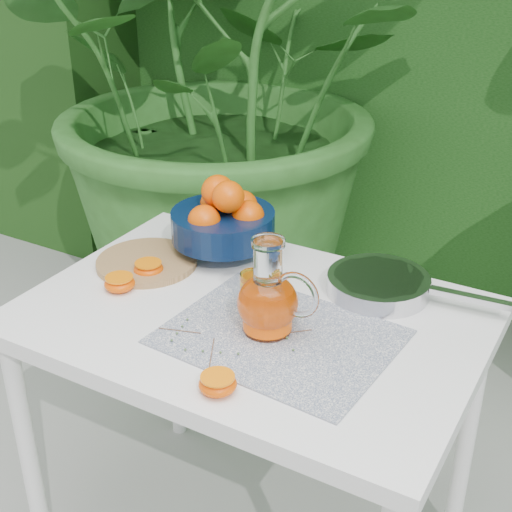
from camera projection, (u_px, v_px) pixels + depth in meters
The scene contains 10 objects.
potted_plant_left at pixel (236, 70), 2.61m from camera, with size 2.00×2.00×2.00m, color #2A5B1F.
white_table at pixel (252, 342), 1.61m from camera, with size 1.00×0.70×0.75m.
placemat at pixel (279, 337), 1.49m from camera, with size 0.46×0.36×0.00m, color #0C1E44.
cutting_board at pixel (147, 262), 1.77m from camera, with size 0.25×0.25×0.02m, color #9D7447.
fruit_bowl at pixel (224, 219), 1.79m from camera, with size 0.32×0.32×0.21m.
juice_pitcher at pixel (269, 300), 1.47m from camera, with size 0.18×0.13×0.21m.
juice_tumbler at pixel (253, 292), 1.56m from camera, with size 0.07×0.07×0.09m.
saute_pan at pixel (380, 284), 1.64m from camera, with size 0.42×0.25×0.04m.
orange_halves at pixel (158, 306), 1.57m from camera, with size 0.50×0.39×0.04m.
thyme_sprigs at pixel (228, 338), 1.47m from camera, with size 0.29×0.23×0.01m.
Camera 1 is at (0.58, -1.09, 1.58)m, focal length 50.00 mm.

